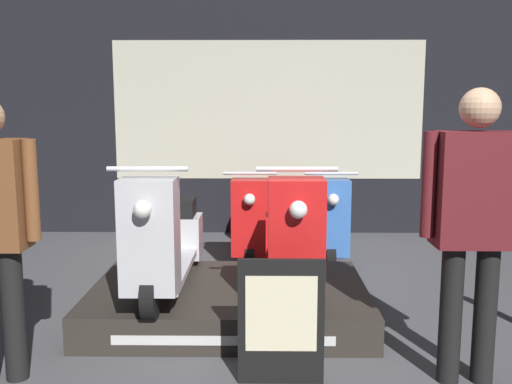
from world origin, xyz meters
name	(u,v)px	position (x,y,z in m)	size (l,w,h in m)	color
ground_plane	(274,376)	(0.00, 0.00, 0.00)	(30.00, 30.00, 0.00)	#4C4C51
shop_wall_back	(268,107)	(0.00, 3.94, 1.60)	(6.95, 0.09, 3.20)	black
display_platform	(229,302)	(-0.32, 0.95, 0.13)	(2.08, 1.40, 0.25)	#2D2823
scooter_display_left	(165,240)	(-0.79, 0.87, 0.63)	(0.51, 1.71, 0.99)	black
scooter_display_right	(291,241)	(0.14, 0.87, 0.63)	(0.51, 1.71, 0.99)	black
scooter_backrow_0	(251,222)	(-0.19, 2.76, 0.37)	(0.51, 1.71, 0.99)	black
scooter_backrow_1	(324,222)	(0.59, 2.76, 0.37)	(0.51, 1.71, 0.99)	black
person_right_browsing	(474,212)	(1.13, -0.05, 1.02)	(0.60, 0.25, 1.72)	black
price_sign_board	(281,321)	(0.04, -0.08, 0.38)	(0.50, 0.04, 0.75)	black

